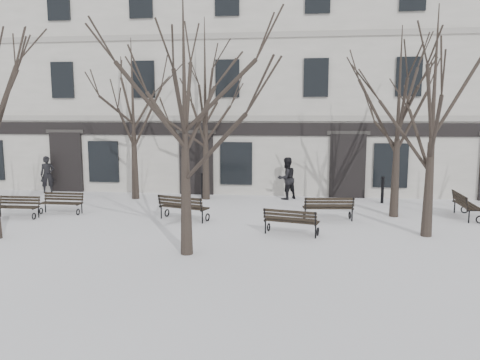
% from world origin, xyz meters
% --- Properties ---
extents(ground, '(100.00, 100.00, 0.00)m').
position_xyz_m(ground, '(0.00, 0.00, 0.00)').
color(ground, white).
rests_on(ground, ground).
extents(building, '(40.40, 10.20, 11.40)m').
position_xyz_m(building, '(0.00, 12.96, 5.52)').
color(building, beige).
rests_on(building, ground).
extents(tree_1, '(4.81, 4.81, 6.87)m').
position_xyz_m(tree_1, '(-1.67, -1.52, 4.29)').
color(tree_1, black).
rests_on(tree_1, ground).
extents(tree_2, '(4.91, 4.91, 7.01)m').
position_xyz_m(tree_2, '(5.32, 1.29, 4.38)').
color(tree_2, black).
rests_on(tree_2, ground).
extents(tree_4, '(4.94, 4.94, 7.06)m').
position_xyz_m(tree_4, '(-5.98, 6.42, 4.41)').
color(tree_4, black).
rests_on(tree_4, ground).
extents(tree_5, '(5.53, 5.53, 7.90)m').
position_xyz_m(tree_5, '(-2.80, 6.71, 4.94)').
color(tree_5, black).
rests_on(tree_5, ground).
extents(tree_6, '(4.84, 4.84, 6.91)m').
position_xyz_m(tree_6, '(4.86, 4.08, 4.32)').
color(tree_6, black).
rests_on(tree_6, ground).
extents(bench_0, '(1.60, 0.61, 0.80)m').
position_xyz_m(bench_0, '(-8.93, 2.08, 0.43)').
color(bench_0, black).
rests_on(bench_0, ground).
extents(bench_1, '(1.92, 1.19, 0.92)m').
position_xyz_m(bench_1, '(-2.78, 2.45, 0.50)').
color(bench_1, black).
rests_on(bench_1, ground).
extents(bench_2, '(1.79, 1.00, 0.86)m').
position_xyz_m(bench_2, '(1.11, 0.86, 0.47)').
color(bench_2, black).
rests_on(bench_2, ground).
extents(bench_3, '(1.59, 0.59, 0.80)m').
position_xyz_m(bench_3, '(-7.69, 3.01, 0.43)').
color(bench_3, black).
rests_on(bench_3, ground).
extents(bench_4, '(1.82, 0.85, 0.89)m').
position_xyz_m(bench_4, '(2.39, 3.07, 0.48)').
color(bench_4, black).
rests_on(bench_4, ground).
extents(bench_5, '(0.73, 1.86, 0.93)m').
position_xyz_m(bench_5, '(7.41, 4.15, 0.50)').
color(bench_5, black).
rests_on(bench_5, ground).
extents(bollard_a, '(0.15, 0.15, 1.17)m').
position_xyz_m(bollard_a, '(-2.99, 6.85, 0.63)').
color(bollard_a, black).
rests_on(bollard_a, ground).
extents(bollard_b, '(0.15, 0.15, 1.17)m').
position_xyz_m(bollard_b, '(4.88, 6.73, 0.62)').
color(bollard_b, black).
rests_on(bollard_b, ground).
extents(pedestrian_a, '(0.78, 0.70, 1.78)m').
position_xyz_m(pedestrian_a, '(-10.75, 7.41, 0.00)').
color(pedestrian_a, black).
rests_on(pedestrian_a, ground).
extents(pedestrian_b, '(1.16, 1.13, 1.88)m').
position_xyz_m(pedestrian_b, '(0.78, 7.15, 0.00)').
color(pedestrian_b, black).
rests_on(pedestrian_b, ground).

